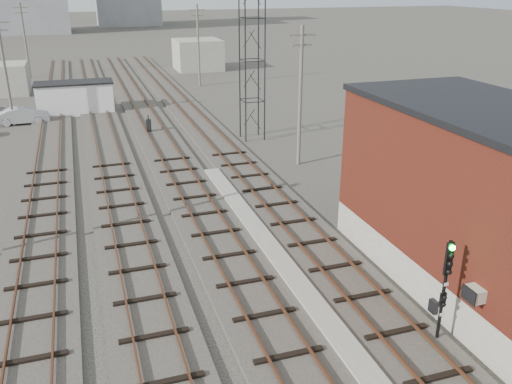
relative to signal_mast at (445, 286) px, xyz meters
name	(u,v)px	position (x,y,z in m)	size (l,w,h in m)	color
ground	(141,86)	(-3.70, 51.28, -2.26)	(320.00, 320.00, 0.00)	#282621
track_right	(203,128)	(-1.20, 30.28, -2.15)	(3.20, 90.00, 0.39)	#332D28
track_mid_right	(155,132)	(-5.20, 30.28, -2.15)	(3.20, 90.00, 0.39)	#332D28
track_mid_left	(104,136)	(-9.20, 30.28, -2.15)	(3.20, 90.00, 0.39)	#332D28
track_left	(50,140)	(-13.20, 30.28, -2.15)	(3.20, 90.00, 0.39)	#332D28
platform_curb	(293,279)	(-3.20, 5.28, -2.13)	(0.90, 28.00, 0.26)	gray
brick_building	(480,197)	(3.80, 3.28, 1.37)	(6.54, 12.20, 7.22)	gray
lattice_tower	(252,39)	(1.80, 26.28, 5.24)	(1.60, 1.60, 15.00)	black
utility_pole_left_b	(5,68)	(-16.20, 36.28, 2.54)	(1.80, 0.24, 9.00)	#595147
utility_pole_left_c	(25,38)	(-16.20, 61.28, 2.54)	(1.80, 0.24, 9.00)	#595147
utility_pole_right_a	(300,93)	(2.80, 19.28, 2.54)	(1.80, 0.24, 9.00)	#595147
utility_pole_right_b	(198,43)	(2.80, 49.28, 2.54)	(1.80, 0.24, 9.00)	#595147
shed_right	(198,55)	(5.30, 61.28, -0.26)	(6.00, 6.00, 4.00)	gray
signal_mast	(445,286)	(0.00, 0.00, 0.00)	(0.40, 0.41, 3.88)	gray
switch_stand	(149,126)	(-5.67, 30.15, -1.59)	(0.42, 0.42, 1.41)	black
site_trailer	(75,98)	(-11.05, 39.40, -0.79)	(6.93, 3.06, 2.91)	white
car_silver	(23,116)	(-15.47, 36.77, -1.55)	(1.50, 4.30, 1.42)	#A7A9AE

